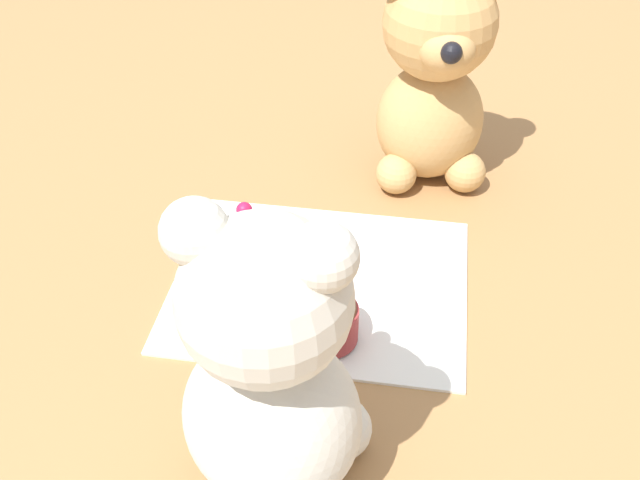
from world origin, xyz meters
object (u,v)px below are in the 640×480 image
at_px(teddy_bear_cream, 268,371).
at_px(cupcake_near_cream_bear, 327,314).
at_px(cupcake_near_tan_bear, 247,241).
at_px(teddy_bear_tan, 435,75).

relative_size(teddy_bear_cream, cupcake_near_cream_bear, 3.27).
distance_m(cupcake_near_cream_bear, cupcake_near_tan_bear, 0.13).
bearing_deg(teddy_bear_tan, cupcake_near_cream_bear, -115.75).
height_order(cupcake_near_cream_bear, cupcake_near_tan_bear, cupcake_near_cream_bear).
bearing_deg(teddy_bear_cream, cupcake_near_cream_bear, -90.02).
bearing_deg(teddy_bear_cream, teddy_bear_tan, -94.61).
bearing_deg(cupcake_near_cream_bear, cupcake_near_tan_bear, -44.45).
xyz_separation_m(teddy_bear_tan, cupcake_near_cream_bear, (0.07, 0.28, -0.09)).
bearing_deg(cupcake_near_cream_bear, teddy_bear_tan, -104.71).
height_order(teddy_bear_tan, cupcake_near_cream_bear, teddy_bear_tan).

